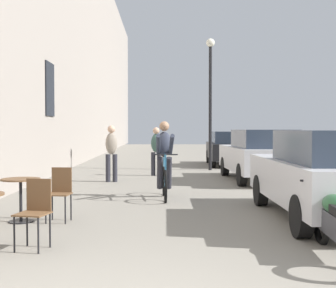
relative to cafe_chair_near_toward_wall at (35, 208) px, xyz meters
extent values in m
cube|color=gray|center=(-2.16, 11.45, 5.23)|extent=(0.50, 68.00, 11.50)
cube|color=black|center=(-1.89, 8.98, 2.28)|extent=(0.04, 1.10, 1.70)
cylinder|color=black|center=(0.11, -0.27, -0.29)|extent=(0.02, 0.02, 0.45)
cylinder|color=black|center=(-0.21, -0.20, -0.29)|extent=(0.02, 0.02, 0.45)
cylinder|color=black|center=(0.18, 0.05, -0.29)|extent=(0.02, 0.02, 0.45)
cylinder|color=black|center=(-0.14, 0.12, -0.29)|extent=(0.02, 0.02, 0.45)
cube|color=brown|center=(-0.02, -0.07, -0.06)|extent=(0.45, 0.45, 0.02)
cube|color=brown|center=(0.02, 0.10, 0.16)|extent=(0.34, 0.09, 0.42)
cylinder|color=black|center=(-0.70, 1.73, -0.51)|extent=(0.40, 0.40, 0.02)
cylinder|color=black|center=(-0.70, 1.73, -0.16)|extent=(0.05, 0.05, 0.67)
cylinder|color=brown|center=(-0.70, 1.73, 0.19)|extent=(0.64, 0.64, 0.02)
cylinder|color=black|center=(0.07, 1.55, -0.29)|extent=(0.02, 0.02, 0.45)
cylinder|color=black|center=(-0.25, 1.58, -0.29)|extent=(0.02, 0.02, 0.45)
cylinder|color=black|center=(0.10, 1.87, -0.29)|extent=(0.02, 0.02, 0.45)
cylinder|color=black|center=(-0.22, 1.90, -0.29)|extent=(0.02, 0.02, 0.45)
cube|color=brown|center=(-0.07, 1.73, -0.06)|extent=(0.42, 0.42, 0.02)
cube|color=brown|center=(-0.06, 1.91, 0.16)|extent=(0.34, 0.05, 0.42)
torus|color=black|center=(1.72, 3.77, -0.19)|extent=(0.07, 0.71, 0.71)
torus|color=black|center=(1.69, 4.82, -0.19)|extent=(0.07, 0.71, 0.71)
cylinder|color=#286084|center=(1.69, 4.73, 0.10)|extent=(0.04, 0.22, 0.58)
cylinder|color=#286084|center=(1.71, 4.23, 0.43)|extent=(0.06, 0.83, 0.14)
cylinder|color=#286084|center=(1.72, 3.80, 0.15)|extent=(0.04, 0.09, 0.67)
cylinder|color=#286084|center=(1.70, 4.32, -0.15)|extent=(0.06, 1.00, 0.12)
cylinder|color=black|center=(1.72, 3.82, 0.48)|extent=(0.52, 0.04, 0.03)
ellipsoid|color=black|center=(1.69, 4.64, 0.41)|extent=(0.12, 0.24, 0.06)
ellipsoid|color=#2D3342|center=(1.70, 4.56, 0.69)|extent=(0.35, 0.36, 0.59)
sphere|color=#A57A5B|center=(1.70, 4.52, 1.08)|extent=(0.22, 0.22, 0.22)
cylinder|color=#26262D|center=(1.80, 4.49, 0.03)|extent=(0.14, 0.40, 0.75)
cylinder|color=#26262D|center=(1.60, 4.48, 0.03)|extent=(0.14, 0.40, 0.75)
cylinder|color=#2D3342|center=(1.85, 4.17, 0.68)|extent=(0.12, 0.75, 0.48)
cylinder|color=#2D3342|center=(1.56, 4.17, 0.68)|extent=(0.09, 0.74, 0.48)
cylinder|color=#26262D|center=(0.09, 7.63, -0.12)|extent=(0.14, 0.14, 0.80)
cylinder|color=#26262D|center=(0.29, 7.65, -0.12)|extent=(0.14, 0.14, 0.80)
ellipsoid|color=gray|center=(0.19, 7.64, 0.60)|extent=(0.37, 0.28, 0.63)
sphere|color=tan|center=(0.19, 7.64, 1.02)|extent=(0.22, 0.22, 0.22)
cylinder|color=#26262D|center=(1.38, 9.41, -0.13)|extent=(0.14, 0.14, 0.77)
cylinder|color=#26262D|center=(1.57, 9.38, -0.13)|extent=(0.14, 0.14, 0.77)
ellipsoid|color=#38564C|center=(1.47, 9.40, 0.56)|extent=(0.38, 0.30, 0.61)
sphere|color=tan|center=(1.47, 9.40, 0.97)|extent=(0.22, 0.22, 0.22)
cylinder|color=black|center=(3.48, 11.50, 1.78)|extent=(0.12, 0.12, 4.60)
sphere|color=silver|center=(3.48, 11.50, 4.22)|extent=(0.32, 0.32, 0.32)
cube|color=#B7B7BC|center=(4.41, 1.91, 0.14)|extent=(1.81, 4.28, 0.69)
cube|color=#283342|center=(4.40, 1.40, 0.74)|extent=(1.51, 2.32, 0.52)
cylinder|color=black|center=(3.62, 3.33, -0.21)|extent=(0.20, 0.62, 0.61)
cylinder|color=black|center=(3.59, 0.51, -0.21)|extent=(0.20, 0.62, 0.61)
cube|color=#B7B7BC|center=(4.57, 7.93, 0.14)|extent=(1.86, 4.31, 0.69)
cube|color=#283342|center=(4.58, 7.42, 0.74)|extent=(1.54, 2.34, 0.52)
cylinder|color=black|center=(3.73, 9.32, -0.21)|extent=(0.21, 0.62, 0.62)
cylinder|color=black|center=(5.34, 9.36, -0.21)|extent=(0.21, 0.62, 0.62)
cylinder|color=black|center=(3.79, 6.51, -0.21)|extent=(0.21, 0.62, 0.62)
cylinder|color=black|center=(5.40, 6.54, -0.21)|extent=(0.21, 0.62, 0.62)
cube|color=black|center=(4.52, 13.90, 0.10)|extent=(1.82, 4.09, 0.66)
cube|color=#283342|center=(4.50, 13.42, 0.67)|extent=(1.48, 2.23, 0.49)
cylinder|color=black|center=(3.81, 15.26, -0.23)|extent=(0.21, 0.59, 0.58)
cylinder|color=black|center=(5.33, 15.21, -0.23)|extent=(0.21, 0.59, 0.58)
cylinder|color=black|center=(3.71, 12.60, -0.23)|extent=(0.21, 0.59, 0.58)
cylinder|color=black|center=(5.23, 12.55, -0.23)|extent=(0.21, 0.59, 0.58)
torus|color=black|center=(3.79, 0.25, -0.22)|extent=(0.15, 0.70, 0.69)
ellipsoid|color=#23512D|center=(3.73, -0.37, 0.10)|extent=(0.32, 0.54, 0.24)
cylinder|color=black|center=(3.78, 0.15, 0.33)|extent=(0.62, 0.08, 0.03)
camera|label=1|loc=(1.61, -6.03, 1.02)|focal=50.29mm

